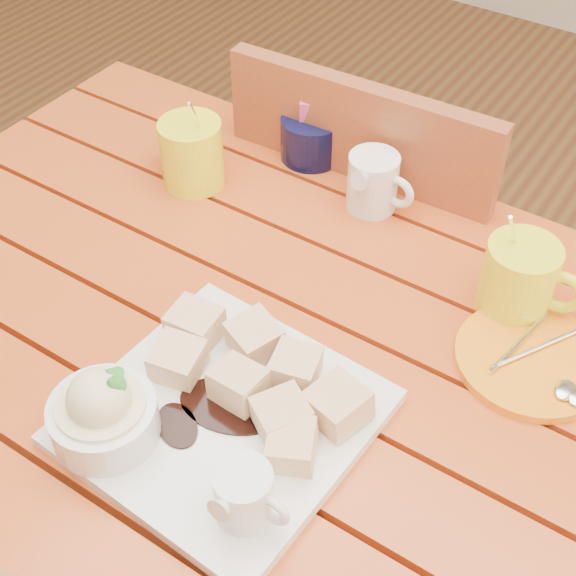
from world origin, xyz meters
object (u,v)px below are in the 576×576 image
Objects in this scene: table at (267,387)px; chair_far at (377,252)px; dessert_plate at (197,411)px; orange_saucer at (532,360)px; coffee_mug_left at (191,152)px; coffee_mug_right at (521,279)px.

chair_far reaches higher than table.
chair_far is (-0.10, 0.61, -0.28)m from dessert_plate.
table is 3.94× the size of dessert_plate.
orange_saucer is (0.29, 0.13, 0.11)m from table.
chair_far reaches higher than dessert_plate.
coffee_mug_left reaches higher than orange_saucer.
coffee_mug_right is 0.17× the size of chair_far.
coffee_mug_right is at bearing 138.91° from chair_far.
table is at bearing -155.64° from orange_saucer.
coffee_mug_right is at bearing 40.90° from table.
orange_saucer is 0.20× the size of chair_far.
chair_far is at bearing 99.28° from table.
dessert_plate is 0.39m from orange_saucer.
coffee_mug_right is at bearing 15.03° from coffee_mug_left.
table is at bearing -22.50° from coffee_mug_left.
chair_far is (-0.31, 0.25, -0.30)m from coffee_mug_right.
coffee_mug_left is 0.50m from coffee_mug_right.
orange_saucer is 0.55m from chair_far.
coffee_mug_left is 0.56m from orange_saucer.
coffee_mug_left is at bearing 174.32° from coffee_mug_right.
dessert_plate is 2.01× the size of coffee_mug_left.
dessert_plate is (0.02, -0.16, 0.14)m from table.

